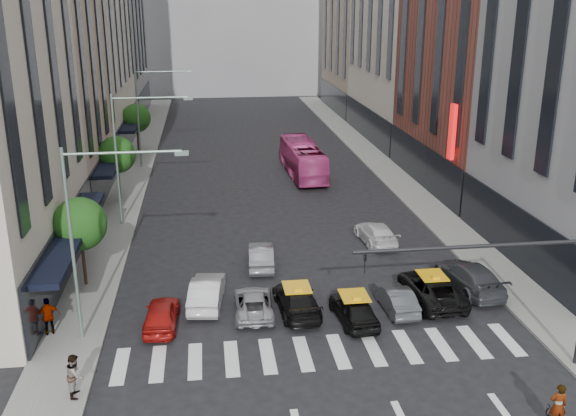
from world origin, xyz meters
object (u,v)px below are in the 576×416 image
object	(u,v)px
car_red	(161,314)
bus	(303,159)
car_white_front	(207,291)
pedestrian_far	(49,316)
taxi_left	(297,300)
taxi_center	(354,309)
streetlamp_far	(148,105)
streetlamp_mid	(130,142)
streetlamp_near	(92,219)
pedestrian_near	(75,375)

from	to	relation	value
car_red	bus	world-z (taller)	bus
car_white_front	bus	size ratio (longest dim) A/B	0.41
pedestrian_far	taxi_left	bearing A→B (deg)	163.91
taxi_left	bus	size ratio (longest dim) A/B	0.43
car_red	taxi_center	distance (m)	9.33
streetlamp_far	streetlamp_mid	bearing A→B (deg)	-90.00
streetlamp_near	streetlamp_far	distance (m)	32.00
car_white_front	bus	world-z (taller)	bus
streetlamp_far	pedestrian_far	world-z (taller)	streetlamp_far
bus	pedestrian_far	distance (m)	31.45
streetlamp_far	car_white_front	world-z (taller)	streetlamp_far
car_red	streetlamp_mid	bearing A→B (deg)	-77.25
taxi_center	bus	bearing A→B (deg)	-99.09
car_white_front	pedestrian_far	size ratio (longest dim) A/B	2.45
taxi_center	pedestrian_far	bearing A→B (deg)	-7.21
car_white_front	pedestrian_far	xyz separation A→B (m)	(-7.32, -2.42, 0.33)
taxi_left	taxi_center	xyz separation A→B (m)	(2.63, -1.34, 0.01)
car_red	pedestrian_far	bearing A→B (deg)	6.19
streetlamp_near	taxi_left	size ratio (longest dim) A/B	1.92
car_red	taxi_center	world-z (taller)	taxi_center
car_red	pedestrian_far	distance (m)	5.15
car_white_front	streetlamp_near	bearing A→B (deg)	38.34
streetlamp_far	bus	world-z (taller)	streetlamp_far
car_white_front	pedestrian_near	bearing A→B (deg)	62.59
taxi_center	pedestrian_near	distance (m)	13.20
bus	pedestrian_near	world-z (taller)	bus
car_white_front	pedestrian_near	xyz separation A→B (m)	(-5.20, -7.60, 0.31)
car_white_front	bus	bearing A→B (deg)	-102.60
car_red	taxi_left	world-z (taller)	taxi_left
streetlamp_mid	pedestrian_far	size ratio (longest dim) A/B	4.91
car_red	taxi_center	xyz separation A→B (m)	(9.30, -0.69, 0.03)
taxi_left	taxi_center	bearing A→B (deg)	149.48
car_red	pedestrian_near	distance (m)	6.26
car_red	car_white_front	world-z (taller)	car_white_front
taxi_center	pedestrian_near	bearing A→B (deg)	15.61
car_white_front	taxi_left	distance (m)	4.71
streetlamp_mid	car_white_front	bearing A→B (deg)	-69.63
streetlamp_near	pedestrian_near	bearing A→B (deg)	-94.38
streetlamp_mid	taxi_center	xyz separation A→B (m)	(11.94, -15.86, -5.21)
streetlamp_mid	bus	xyz separation A→B (m)	(13.59, 11.57, -4.40)
streetlamp_far	taxi_left	size ratio (longest dim) A/B	1.92
streetlamp_far	taxi_center	bearing A→B (deg)	-69.45
streetlamp_near	pedestrian_far	size ratio (longest dim) A/B	4.91
taxi_center	taxi_left	bearing A→B (deg)	-32.77
taxi_center	pedestrian_far	distance (m)	14.43
streetlamp_mid	streetlamp_far	world-z (taller)	same
streetlamp_near	streetlamp_far	world-z (taller)	same
streetlamp_far	streetlamp_near	bearing A→B (deg)	-90.00
streetlamp_near	pedestrian_near	xyz separation A→B (m)	(-0.36, -4.65, -4.86)
streetlamp_mid	taxi_left	bearing A→B (deg)	-57.31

